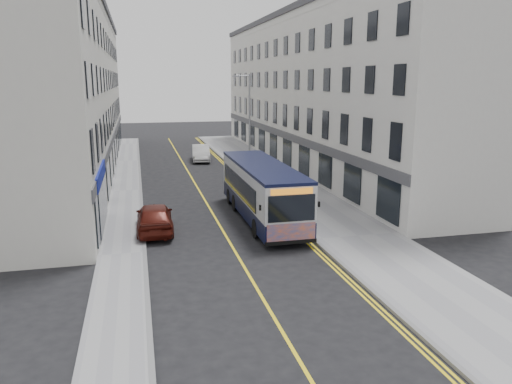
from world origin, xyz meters
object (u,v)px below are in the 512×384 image
pedestrian_near (273,170)px  car_maroon (155,217)px  city_bus (262,189)px  car_white (201,153)px  pedestrian_far (278,170)px  streetlamp (248,123)px  bicycle (295,206)px

pedestrian_near → car_maroon: 14.44m
city_bus → car_white: city_bus is taller
city_bus → pedestrian_far: (3.77, 10.03, -0.80)m
city_bus → streetlamp: bearing=81.3°
pedestrian_near → pedestrian_far: size_ratio=1.01×
streetlamp → pedestrian_far: 4.16m
pedestrian_near → car_maroon: bearing=-118.0°
city_bus → car_white: (-0.70, 21.18, -0.95)m
pedestrian_near → city_bus: bearing=-96.5°
city_bus → car_white: bearing=91.9°
car_maroon → bicycle: bearing=-171.8°
bicycle → pedestrian_far: size_ratio=1.27×
city_bus → bicycle: 2.18m
pedestrian_far → car_maroon: 14.67m
streetlamp → car_maroon: 14.57m
city_bus → pedestrian_near: (3.36, 10.06, -0.80)m
streetlamp → city_bus: 11.35m
streetlamp → pedestrian_near: size_ratio=5.07×
pedestrian_far → pedestrian_near: bearing=157.6°
pedestrian_near → car_maroon: pedestrian_near is taller
bicycle → car_white: (-2.60, 21.23, 0.12)m
streetlamp → car_maroon: (-7.57, -11.91, -3.61)m
bicycle → pedestrian_far: pedestrian_far is taller
streetlamp → pedestrian_near: 3.95m
streetlamp → car_maroon: size_ratio=1.77×
city_bus → bicycle: bearing=-1.8°
car_white → pedestrian_far: bearing=-62.6°
streetlamp → city_bus: streetlamp is taller
streetlamp → car_maroon: bearing=-122.4°
city_bus → bicycle: (1.90, -0.06, -1.06)m
car_maroon → city_bus: bearing=-169.0°
pedestrian_far → streetlamp: bearing=140.0°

